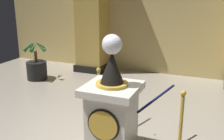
% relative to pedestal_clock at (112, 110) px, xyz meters
% --- Properties ---
extents(pedestal_clock, '(0.75, 0.75, 1.76)m').
position_rel_pedestal_clock_xyz_m(pedestal_clock, '(0.00, 0.00, 0.00)').
color(pedestal_clock, silver).
rests_on(pedestal_clock, ground_plane).
extents(stanchion_near, '(0.24, 0.24, 1.02)m').
position_rel_pedestal_clock_xyz_m(stanchion_near, '(0.93, 0.25, -0.32)').
color(stanchion_near, gold).
rests_on(stanchion_near, ground_plane).
extents(stanchion_far, '(0.24, 0.24, 0.99)m').
position_rel_pedestal_clock_xyz_m(stanchion_far, '(-0.63, 0.93, -0.33)').
color(stanchion_far, gold).
rests_on(stanchion_far, ground_plane).
extents(velvet_rope, '(1.16, 1.14, 0.22)m').
position_rel_pedestal_clock_xyz_m(velvet_rope, '(0.15, 0.59, 0.11)').
color(velvet_rope, '#141947').
extents(column_left, '(0.92, 0.92, 4.00)m').
position_rel_pedestal_clock_xyz_m(column_left, '(-2.19, 3.88, 1.31)').
color(column_left, black).
rests_on(column_left, ground_plane).
extents(potted_palm_left, '(0.65, 0.65, 1.06)m').
position_rel_pedestal_clock_xyz_m(potted_palm_left, '(-3.20, 2.48, -0.36)').
color(potted_palm_left, black).
rests_on(potted_palm_left, ground_plane).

